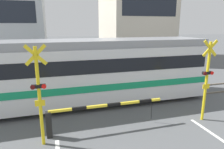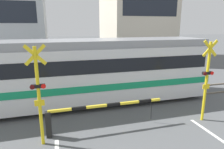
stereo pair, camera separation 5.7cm
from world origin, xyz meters
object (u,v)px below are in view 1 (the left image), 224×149
object	(u,v)px
commuter_train	(48,72)
crossing_signal_left	(39,92)
crossing_signal_right	(207,77)
crossing_barrier_near	(85,113)
pedestrian	(95,65)
crossing_barrier_far	(122,73)

from	to	relation	value
commuter_train	crossing_signal_left	size ratio (longest dim) A/B	4.82
commuter_train	crossing_signal_right	distance (m)	7.24
commuter_train	crossing_barrier_near	bearing A→B (deg)	-66.09
crossing_barrier_near	crossing_signal_right	xyz separation A→B (m)	(5.03, -0.40, 1.12)
commuter_train	crossing_signal_right	size ratio (longest dim) A/B	4.82
crossing_barrier_near	pedestrian	world-z (taller)	pedestrian
crossing_signal_left	pedestrian	xyz separation A→B (m)	(3.62, 8.65, -0.98)
crossing_barrier_far	crossing_signal_right	world-z (taller)	crossing_signal_right
commuter_train	pedestrian	xyz separation A→B (m)	(3.42, 5.22, -0.84)
commuter_train	crossing_signal_right	xyz separation A→B (m)	(6.37, -3.43, 0.14)
crossing_signal_left	crossing_signal_right	size ratio (longest dim) A/B	1.00
crossing_barrier_far	commuter_train	bearing A→B (deg)	-149.65
commuter_train	pedestrian	bearing A→B (deg)	56.78
crossing_signal_left	crossing_signal_right	bearing A→B (deg)	0.00
crossing_barrier_near	pedestrian	bearing A→B (deg)	75.86
pedestrian	crossing_barrier_far	bearing A→B (deg)	-59.39
commuter_train	crossing_signal_left	bearing A→B (deg)	-93.34
crossing_barrier_far	crossing_signal_left	world-z (taller)	crossing_signal_left
commuter_train	crossing_barrier_near	world-z (taller)	commuter_train
crossing_barrier_near	pedestrian	xyz separation A→B (m)	(2.08, 8.25, 0.14)
crossing_barrier_near	crossing_signal_left	bearing A→B (deg)	-165.42
crossing_barrier_far	crossing_signal_left	distance (m)	8.11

